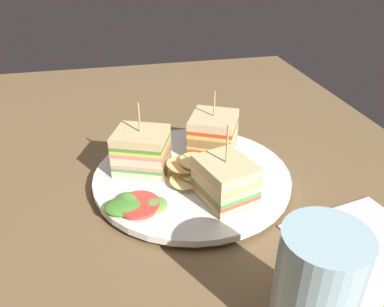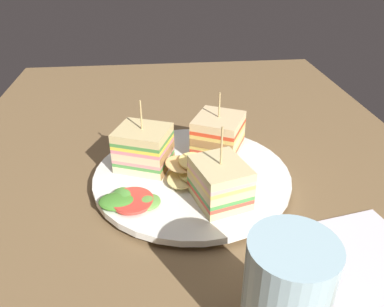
{
  "view_description": "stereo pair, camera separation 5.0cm",
  "coord_description": "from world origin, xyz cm",
  "px_view_note": "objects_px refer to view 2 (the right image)",
  "views": [
    {
      "loc": [
        41.93,
        -9.4,
        29.66
      ],
      "look_at": [
        0.0,
        0.0,
        4.58
      ],
      "focal_mm": 35.9,
      "sensor_mm": 36.0,
      "label": 1
    },
    {
      "loc": [
        42.74,
        -4.49,
        29.66
      ],
      "look_at": [
        0.0,
        0.0,
        4.58
      ],
      "focal_mm": 35.9,
      "sensor_mm": 36.0,
      "label": 2
    }
  ],
  "objects_px": {
    "sandwich_wedge_2": "(218,135)",
    "napkin": "(359,259)",
    "drinking_glass": "(285,303)",
    "spoon": "(208,138)",
    "plate": "(192,177)",
    "chip_pile": "(188,170)",
    "sandwich_wedge_0": "(144,148)",
    "sandwich_wedge_1": "(220,182)"
  },
  "relations": [
    {
      "from": "chip_pile",
      "to": "napkin",
      "type": "distance_m",
      "value": 0.22
    },
    {
      "from": "plate",
      "to": "sandwich_wedge_0",
      "type": "xyz_separation_m",
      "value": [
        -0.02,
        -0.06,
        0.03
      ]
    },
    {
      "from": "sandwich_wedge_0",
      "to": "drinking_glass",
      "type": "distance_m",
      "value": 0.28
    },
    {
      "from": "sandwich_wedge_0",
      "to": "spoon",
      "type": "relative_size",
      "value": 0.85
    },
    {
      "from": "sandwich_wedge_2",
      "to": "spoon",
      "type": "distance_m",
      "value": 0.08
    },
    {
      "from": "sandwich_wedge_0",
      "to": "plate",
      "type": "bearing_deg",
      "value": 0.71
    },
    {
      "from": "plate",
      "to": "sandwich_wedge_0",
      "type": "distance_m",
      "value": 0.08
    },
    {
      "from": "chip_pile",
      "to": "napkin",
      "type": "xyz_separation_m",
      "value": [
        0.15,
        0.16,
        -0.03
      ]
    },
    {
      "from": "drinking_glass",
      "to": "spoon",
      "type": "bearing_deg",
      "value": -178.5
    },
    {
      "from": "sandwich_wedge_1",
      "to": "drinking_glass",
      "type": "distance_m",
      "value": 0.18
    },
    {
      "from": "spoon",
      "to": "sandwich_wedge_0",
      "type": "bearing_deg",
      "value": -3.39
    },
    {
      "from": "plate",
      "to": "drinking_glass",
      "type": "height_order",
      "value": "drinking_glass"
    },
    {
      "from": "sandwich_wedge_1",
      "to": "sandwich_wedge_0",
      "type": "bearing_deg",
      "value": 29.56
    },
    {
      "from": "plate",
      "to": "napkin",
      "type": "relative_size",
      "value": 1.89
    },
    {
      "from": "spoon",
      "to": "napkin",
      "type": "height_order",
      "value": "spoon"
    },
    {
      "from": "sandwich_wedge_0",
      "to": "napkin",
      "type": "distance_m",
      "value": 0.29
    },
    {
      "from": "sandwich_wedge_0",
      "to": "spoon",
      "type": "xyz_separation_m",
      "value": [
        -0.09,
        0.1,
        -0.04
      ]
    },
    {
      "from": "spoon",
      "to": "chip_pile",
      "type": "bearing_deg",
      "value": 24.86
    },
    {
      "from": "chip_pile",
      "to": "drinking_glass",
      "type": "bearing_deg",
      "value": 13.62
    },
    {
      "from": "sandwich_wedge_1",
      "to": "sandwich_wedge_2",
      "type": "bearing_deg",
      "value": -24.82
    },
    {
      "from": "sandwich_wedge_1",
      "to": "napkin",
      "type": "height_order",
      "value": "sandwich_wedge_1"
    },
    {
      "from": "plate",
      "to": "napkin",
      "type": "distance_m",
      "value": 0.22
    },
    {
      "from": "plate",
      "to": "sandwich_wedge_0",
      "type": "height_order",
      "value": "sandwich_wedge_0"
    },
    {
      "from": "sandwich_wedge_1",
      "to": "chip_pile",
      "type": "height_order",
      "value": "sandwich_wedge_1"
    },
    {
      "from": "sandwich_wedge_0",
      "to": "sandwich_wedge_1",
      "type": "bearing_deg",
      "value": -22.18
    },
    {
      "from": "sandwich_wedge_2",
      "to": "napkin",
      "type": "height_order",
      "value": "sandwich_wedge_2"
    },
    {
      "from": "sandwich_wedge_1",
      "to": "napkin",
      "type": "distance_m",
      "value": 0.17
    },
    {
      "from": "plate",
      "to": "spoon",
      "type": "height_order",
      "value": "plate"
    },
    {
      "from": "spoon",
      "to": "napkin",
      "type": "distance_m",
      "value": 0.3
    },
    {
      "from": "sandwich_wedge_1",
      "to": "sandwich_wedge_2",
      "type": "relative_size",
      "value": 1.06
    },
    {
      "from": "drinking_glass",
      "to": "napkin",
      "type": "bearing_deg",
      "value": 125.4
    },
    {
      "from": "sandwich_wedge_0",
      "to": "napkin",
      "type": "xyz_separation_m",
      "value": [
        0.18,
        0.22,
        -0.04
      ]
    },
    {
      "from": "plate",
      "to": "chip_pile",
      "type": "height_order",
      "value": "chip_pile"
    },
    {
      "from": "chip_pile",
      "to": "drinking_glass",
      "type": "distance_m",
      "value": 0.23
    },
    {
      "from": "sandwich_wedge_0",
      "to": "spoon",
      "type": "height_order",
      "value": "sandwich_wedge_0"
    },
    {
      "from": "sandwich_wedge_1",
      "to": "drinking_glass",
      "type": "height_order",
      "value": "sandwich_wedge_1"
    },
    {
      "from": "plate",
      "to": "spoon",
      "type": "xyz_separation_m",
      "value": [
        -0.12,
        0.04,
        -0.01
      ]
    },
    {
      "from": "plate",
      "to": "chip_pile",
      "type": "bearing_deg",
      "value": -26.15
    },
    {
      "from": "napkin",
      "to": "spoon",
      "type": "bearing_deg",
      "value": -156.84
    },
    {
      "from": "napkin",
      "to": "chip_pile",
      "type": "bearing_deg",
      "value": -131.79
    },
    {
      "from": "plate",
      "to": "spoon",
      "type": "bearing_deg",
      "value": 161.95
    },
    {
      "from": "sandwich_wedge_0",
      "to": "sandwich_wedge_2",
      "type": "relative_size",
      "value": 1.05
    }
  ]
}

